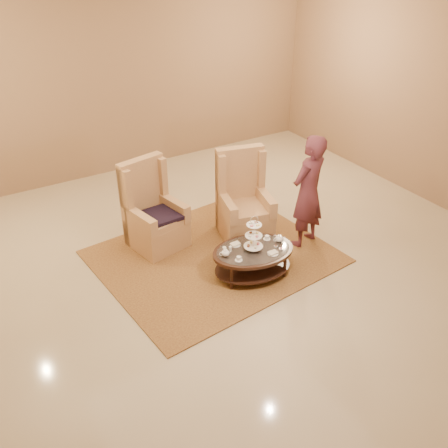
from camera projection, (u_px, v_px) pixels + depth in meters
ground at (234, 272)px, 6.91m from camera, size 8.00×8.00×0.00m
ceiling at (234, 272)px, 6.91m from camera, size 8.00×8.00×0.02m
wall_back at (116, 79)px, 8.93m from camera, size 8.00×0.04×3.50m
rug at (214, 256)px, 7.22m from camera, size 3.37×2.90×0.02m
tea_table at (253, 254)px, 6.69m from camera, size 1.24×0.96×0.93m
armchair_left at (153, 218)px, 7.30m from camera, size 0.85×0.86×1.32m
armchair_right at (243, 207)px, 7.56m from camera, size 0.88×0.90×1.34m
person at (308, 192)px, 7.11m from camera, size 0.71×0.56×1.72m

